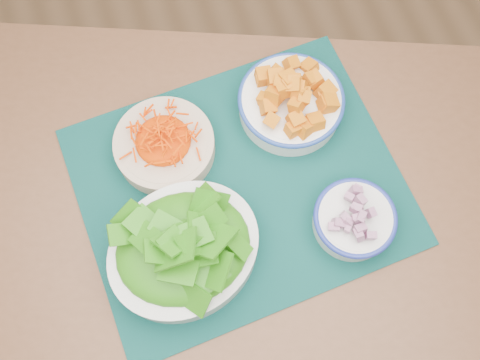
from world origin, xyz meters
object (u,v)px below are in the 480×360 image
Objects in this scene: lettuce_bowl at (183,247)px; onion_bowl at (355,219)px; squash_bowl at (291,100)px; carrot_bowl at (164,143)px; placemat at (240,186)px; table at (223,236)px.

onion_bowl is at bearing -23.87° from lettuce_bowl.
squash_bowl is at bearing 95.90° from onion_bowl.
carrot_bowl is 0.21m from lettuce_bowl.
carrot_bowl is at bearing 138.57° from onion_bowl.
carrot_bowl is 0.26m from squash_bowl.
carrot_bowl is at bearing -178.60° from squash_bowl.
squash_bowl is (0.26, 0.01, 0.01)m from carrot_bowl.
lettuce_bowl is 0.31m from onion_bowl.
lettuce_bowl is at bearing 172.36° from onion_bowl.
placemat is 0.17m from carrot_bowl.
carrot_bowl reaches higher than placemat.
carrot_bowl reaches higher than table.
placemat is at bearing -45.01° from carrot_bowl.
table is 2.48× the size of placemat.
squash_bowl reaches higher than carrot_bowl.
onion_bowl is (0.28, -0.25, 0.00)m from carrot_bowl.
onion_bowl is (0.17, -0.14, 0.04)m from placemat.
placemat reaches higher than table.
squash_bowl is (0.14, 0.12, 0.05)m from placemat.
squash_bowl reaches higher than table.
table is at bearing 161.11° from onion_bowl.
table is at bearing -137.35° from placemat.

